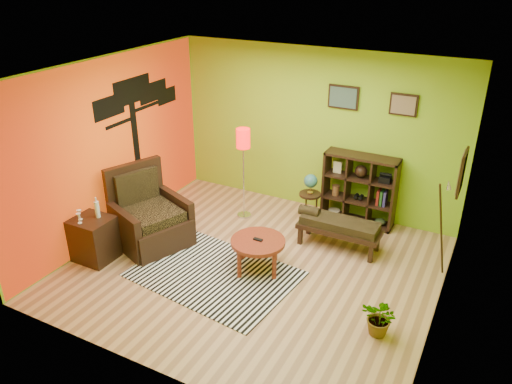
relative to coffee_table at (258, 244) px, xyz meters
The scene contains 11 objects.
ground 0.41m from the coffee_table, behind, with size 5.00×5.00×0.00m, color tan.
room_shell 1.40m from the coffee_table, behind, with size 5.04×4.54×2.82m.
zebra_rug 0.75m from the coffee_table, 138.97° to the right, with size 2.21×1.56×0.01m, color white.
coffee_table is the anchor object (origin of this frame).
armchair 1.86m from the coffee_table, behind, with size 1.29×1.27×1.22m.
side_cabinet 2.42m from the coffee_table, 158.94° to the right, with size 0.56×0.51×0.98m.
floor_lamp 1.85m from the coffee_table, 125.79° to the left, with size 0.24×0.24×1.58m.
globe_table 1.65m from the coffee_table, 85.51° to the left, with size 0.36×0.36×0.88m.
cube_shelf 2.20m from the coffee_table, 67.13° to the left, with size 1.20×0.35×1.20m.
bench 1.35m from the coffee_table, 54.02° to the left, with size 1.29×0.45×0.59m.
potted_plant 2.01m from the coffee_table, 16.15° to the right, with size 0.43×0.48×0.37m, color #26661E.
Camera 1 is at (2.83, -5.35, 4.10)m, focal length 35.00 mm.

